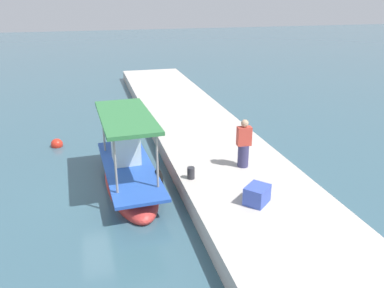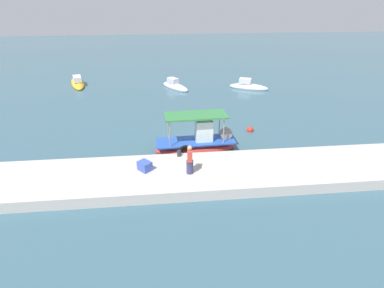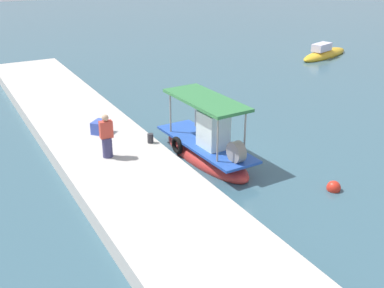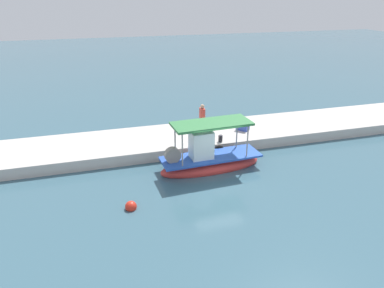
{
  "view_description": "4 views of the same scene",
  "coord_description": "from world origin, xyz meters",
  "px_view_note": "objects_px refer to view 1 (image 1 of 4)",
  "views": [
    {
      "loc": [
        -12.16,
        0.45,
        6.23
      ],
      "look_at": [
        0.82,
        -2.96,
        1.03
      ],
      "focal_mm": 36.87,
      "sensor_mm": 36.0,
      "label": 1
    },
    {
      "loc": [
        -1.96,
        -18.52,
        9.61
      ],
      "look_at": [
        -0.24,
        -1.59,
        0.98
      ],
      "focal_mm": 28.47,
      "sensor_mm": 36.0,
      "label": 2
    },
    {
      "loc": [
        15.32,
        -9.53,
        8.16
      ],
      "look_at": [
        0.76,
        -1.54,
        1.08
      ],
      "focal_mm": 44.99,
      "sensor_mm": 36.0,
      "label": 3
    },
    {
      "loc": [
        5.72,
        15.22,
        8.56
      ],
      "look_at": [
        0.82,
        -1.59,
        1.05
      ],
      "focal_mm": 33.53,
      "sensor_mm": 36.0,
      "label": 4
    }
  ],
  "objects_px": {
    "fisherman_near_bollard": "(244,146)",
    "mooring_bollard": "(191,173)",
    "main_fishing_boat": "(129,171)",
    "marker_buoy": "(57,144)",
    "cargo_crate": "(257,195)"
  },
  "relations": [
    {
      "from": "fisherman_near_bollard",
      "to": "mooring_bollard",
      "type": "xyz_separation_m",
      "value": [
        -0.47,
        1.96,
        -0.57
      ]
    },
    {
      "from": "main_fishing_boat",
      "to": "mooring_bollard",
      "type": "distance_m",
      "value": 2.29
    },
    {
      "from": "mooring_bollard",
      "to": "marker_buoy",
      "type": "height_order",
      "value": "mooring_bollard"
    },
    {
      "from": "cargo_crate",
      "to": "marker_buoy",
      "type": "height_order",
      "value": "cargo_crate"
    },
    {
      "from": "main_fishing_boat",
      "to": "mooring_bollard",
      "type": "xyz_separation_m",
      "value": [
        -1.31,
        -1.85,
        0.31
      ]
    },
    {
      "from": "main_fishing_boat",
      "to": "marker_buoy",
      "type": "height_order",
      "value": "main_fishing_boat"
    },
    {
      "from": "mooring_bollard",
      "to": "fisherman_near_bollard",
      "type": "bearing_deg",
      "value": -76.54
    },
    {
      "from": "marker_buoy",
      "to": "cargo_crate",
      "type": "bearing_deg",
      "value": -142.58
    },
    {
      "from": "fisherman_near_bollard",
      "to": "mooring_bollard",
      "type": "distance_m",
      "value": 2.1
    },
    {
      "from": "fisherman_near_bollard",
      "to": "cargo_crate",
      "type": "bearing_deg",
      "value": 167.33
    },
    {
      "from": "fisherman_near_bollard",
      "to": "marker_buoy",
      "type": "xyz_separation_m",
      "value": [
        5.23,
        6.44,
        -1.28
      ]
    },
    {
      "from": "cargo_crate",
      "to": "marker_buoy",
      "type": "bearing_deg",
      "value": 37.42
    },
    {
      "from": "fisherman_near_bollard",
      "to": "cargo_crate",
      "type": "distance_m",
      "value": 2.58
    },
    {
      "from": "main_fishing_boat",
      "to": "mooring_bollard",
      "type": "height_order",
      "value": "main_fishing_boat"
    },
    {
      "from": "fisherman_near_bollard",
      "to": "marker_buoy",
      "type": "relative_size",
      "value": 3.35
    }
  ]
}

